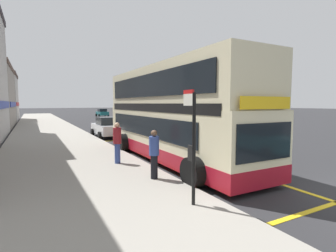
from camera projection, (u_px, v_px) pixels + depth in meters
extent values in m
plane|color=#28282B|center=(100.00, 123.00, 35.11)|extent=(260.00, 260.00, 0.00)
cube|color=gray|center=(44.00, 125.00, 31.81)|extent=(6.00, 76.00, 0.14)
cube|color=beige|center=(171.00, 132.00, 12.25)|extent=(2.49, 11.14, 2.30)
cube|color=beige|center=(171.00, 88.00, 12.06)|extent=(2.47, 10.91, 1.90)
cube|color=maroon|center=(171.00, 149.00, 12.32)|extent=(2.51, 11.16, 0.60)
cube|color=black|center=(171.00, 107.00, 12.14)|extent=(2.52, 10.25, 0.36)
cube|color=black|center=(144.00, 126.00, 11.98)|extent=(0.04, 8.91, 0.90)
cube|color=black|center=(147.00, 86.00, 11.46)|extent=(0.04, 9.80, 1.00)
cube|color=black|center=(265.00, 142.00, 7.32)|extent=(2.19, 0.04, 1.10)
cube|color=yellow|center=(266.00, 103.00, 7.22)|extent=(1.99, 0.04, 0.36)
cylinder|color=black|center=(195.00, 172.00, 8.17)|extent=(0.56, 1.00, 1.00)
cylinder|color=black|center=(255.00, 163.00, 9.43)|extent=(0.56, 1.00, 1.00)
cylinder|color=black|center=(124.00, 143.00, 14.38)|extent=(0.56, 1.00, 1.00)
cylinder|color=black|center=(166.00, 139.00, 15.64)|extent=(0.56, 1.00, 1.00)
cube|color=gold|center=(141.00, 161.00, 11.89)|extent=(0.16, 14.45, 0.01)
cube|color=gold|center=(192.00, 156.00, 13.22)|extent=(0.16, 14.45, 0.01)
cube|color=gold|center=(305.00, 213.00, 6.28)|extent=(3.00, 0.16, 0.01)
cube|color=gold|center=(122.00, 140.00, 18.83)|extent=(3.00, 0.16, 0.01)
cylinder|color=black|center=(194.00, 149.00, 6.35)|extent=(0.09, 0.09, 2.83)
cube|color=silver|center=(189.00, 100.00, 6.47)|extent=(0.05, 0.42, 0.30)
cube|color=red|center=(189.00, 92.00, 6.45)|extent=(0.05, 0.42, 0.10)
cube|color=black|center=(192.00, 153.00, 6.45)|extent=(0.06, 0.28, 0.40)
cube|color=navy|center=(4.00, 105.00, 19.54)|extent=(0.08, 9.52, 0.56)
cube|color=navy|center=(13.00, 104.00, 29.87)|extent=(0.08, 10.09, 0.56)
cube|color=#B2191E|center=(18.00, 104.00, 40.06)|extent=(0.08, 7.80, 0.56)
cube|color=#196066|center=(102.00, 113.00, 52.72)|extent=(1.76, 4.20, 0.72)
cube|color=black|center=(102.00, 110.00, 52.57)|extent=(1.52, 1.90, 0.60)
cylinder|color=black|center=(96.00, 115.00, 53.45)|extent=(0.22, 0.60, 0.60)
cylinder|color=black|center=(105.00, 115.00, 54.33)|extent=(0.22, 0.60, 0.60)
cylinder|color=black|center=(99.00, 115.00, 51.17)|extent=(0.22, 0.60, 0.60)
cylinder|color=black|center=(108.00, 115.00, 52.05)|extent=(0.22, 0.60, 0.60)
cube|color=#B2B5BA|center=(108.00, 129.00, 20.58)|extent=(1.76, 4.20, 0.72)
cube|color=black|center=(108.00, 121.00, 20.43)|extent=(1.52, 1.90, 0.60)
cylinder|color=black|center=(93.00, 132.00, 21.31)|extent=(0.22, 0.60, 0.60)
cylinder|color=black|center=(114.00, 131.00, 22.19)|extent=(0.22, 0.60, 0.60)
cylinder|color=black|center=(100.00, 136.00, 19.02)|extent=(0.22, 0.60, 0.60)
cylinder|color=black|center=(124.00, 134.00, 19.91)|extent=(0.22, 0.60, 0.60)
cube|color=#B2B5BA|center=(142.00, 122.00, 28.75)|extent=(1.76, 4.20, 0.72)
cube|color=black|center=(142.00, 116.00, 28.60)|extent=(1.52, 1.90, 0.60)
cylinder|color=black|center=(130.00, 124.00, 29.48)|extent=(0.22, 0.60, 0.60)
cylinder|color=black|center=(145.00, 124.00, 30.36)|extent=(0.22, 0.60, 0.60)
cylinder|color=black|center=(138.00, 126.00, 27.20)|extent=(0.22, 0.60, 0.60)
cylinder|color=black|center=(154.00, 125.00, 28.08)|extent=(0.22, 0.60, 0.60)
cylinder|color=#33478C|center=(117.00, 153.00, 10.93)|extent=(0.24, 0.24, 0.85)
cylinder|color=maroon|center=(117.00, 136.00, 10.86)|extent=(0.34, 0.34, 0.67)
sphere|color=tan|center=(117.00, 125.00, 10.82)|extent=(0.23, 0.23, 0.23)
cylinder|color=black|center=(154.00, 167.00, 8.68)|extent=(0.24, 0.24, 0.81)
cylinder|color=#33478C|center=(154.00, 146.00, 8.62)|extent=(0.34, 0.34, 0.64)
sphere|color=brown|center=(154.00, 133.00, 8.58)|extent=(0.22, 0.22, 0.22)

